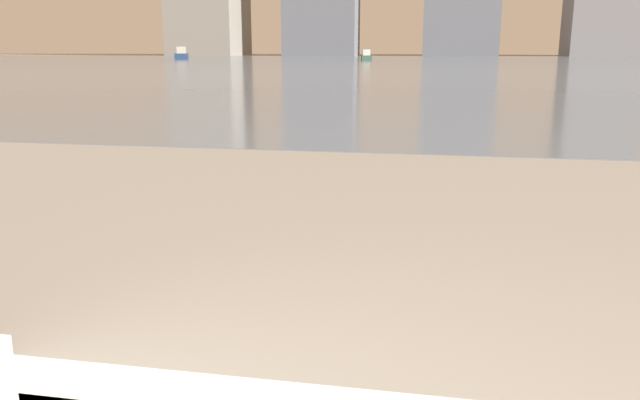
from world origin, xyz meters
name	(u,v)px	position (x,y,z in m)	size (l,w,h in m)	color
harbor_water	(435,62)	(0.00, 62.00, 0.01)	(180.00, 110.00, 0.01)	slate
harbor_boat_1	(366,57)	(-7.11, 66.89, 0.41)	(1.51, 3.14, 1.13)	#335647
harbor_boat_4	(182,55)	(-29.42, 71.02, 0.52)	(2.47, 4.08, 1.45)	navy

